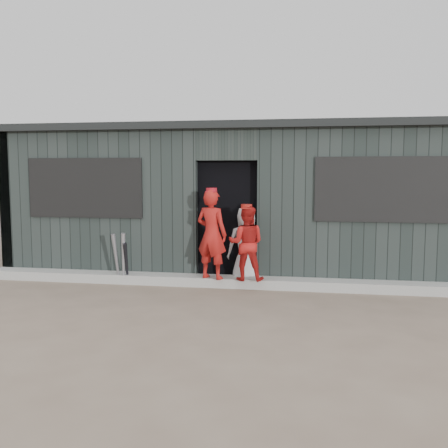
% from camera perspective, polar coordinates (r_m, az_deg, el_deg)
% --- Properties ---
extents(ground, '(80.00, 80.00, 0.00)m').
position_cam_1_polar(ground, '(6.30, -2.77, -10.78)').
color(ground, brown).
rests_on(ground, ground).
extents(curb, '(8.00, 0.36, 0.15)m').
position_cam_1_polar(curb, '(8.01, 0.02, -6.58)').
color(curb, '#969691').
rests_on(curb, ground).
extents(bat_left, '(0.14, 0.21, 0.85)m').
position_cam_1_polar(bat_left, '(8.22, -11.42, -3.90)').
color(bat_left, '#97979F').
rests_on(bat_left, ground).
extents(bat_mid, '(0.12, 0.22, 0.84)m').
position_cam_1_polar(bat_mid, '(8.25, -12.21, -3.92)').
color(bat_mid, gray).
rests_on(bat_mid, ground).
extents(bat_right, '(0.10, 0.26, 0.69)m').
position_cam_1_polar(bat_right, '(8.23, -11.09, -4.42)').
color(bat_right, black).
rests_on(bat_right, ground).
extents(player_red_left, '(0.59, 0.48, 1.40)m').
position_cam_1_polar(player_red_left, '(7.77, -1.42, -1.19)').
color(player_red_left, '#AA1914').
rests_on(player_red_left, curb).
extents(player_red_right, '(0.57, 0.44, 1.15)m').
position_cam_1_polar(player_red_right, '(7.67, 2.57, -2.21)').
color(player_red_right, '#AE1815').
rests_on(player_red_right, curb).
extents(player_grey_back, '(0.71, 0.56, 1.27)m').
position_cam_1_polar(player_grey_back, '(8.13, 2.58, -2.40)').
color(player_grey_back, silver).
rests_on(player_grey_back, ground).
extents(dugout, '(8.30, 3.30, 2.62)m').
position_cam_1_polar(dugout, '(9.50, 1.71, 2.77)').
color(dugout, black).
rests_on(dugout, ground).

